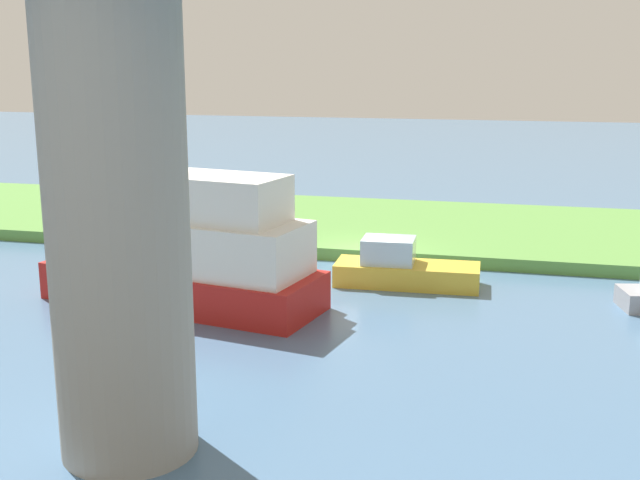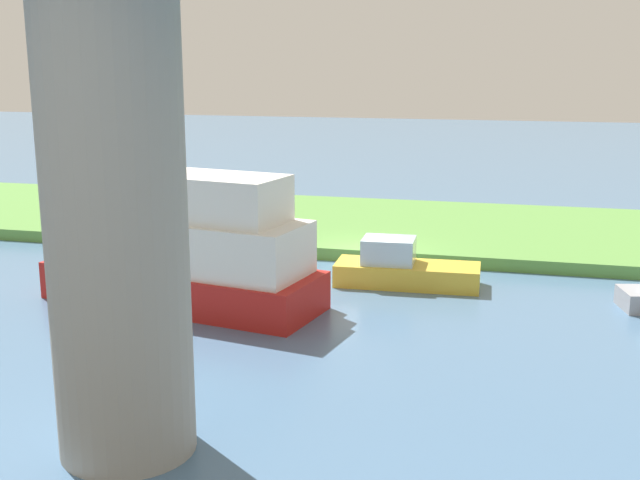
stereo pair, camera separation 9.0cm
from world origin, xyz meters
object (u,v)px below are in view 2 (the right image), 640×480
object	(u,v)px
bridge_pylon	(116,219)
skiff_small	(165,256)
mooring_post	(204,227)
person_on_bank	(253,219)
pontoon_yellow	(189,252)
riverboat_paddlewheel	(403,269)

from	to	relation	value
bridge_pylon	skiff_small	size ratio (longest dim) A/B	2.26
bridge_pylon	mooring_post	size ratio (longest dim) A/B	13.67
bridge_pylon	person_on_bank	size ratio (longest dim) A/B	6.90
bridge_pylon	mooring_post	world-z (taller)	bridge_pylon
pontoon_yellow	bridge_pylon	bearing A→B (deg)	106.06
person_on_bank	pontoon_yellow	bearing A→B (deg)	94.89
mooring_post	riverboat_paddlewheel	bearing A→B (deg)	157.31
pontoon_yellow	riverboat_paddlewheel	xyz separation A→B (m)	(-6.34, -3.97, -1.15)
person_on_bank	riverboat_paddlewheel	size ratio (longest dim) A/B	0.27
mooring_post	skiff_small	world-z (taller)	skiff_small
pontoon_yellow	riverboat_paddlewheel	size ratio (longest dim) A/B	1.89
mooring_post	skiff_small	bearing A→B (deg)	88.99
person_on_bank	pontoon_yellow	size ratio (longest dim) A/B	0.14
person_on_bank	skiff_small	xyz separation A→B (m)	(2.09, 4.31, -0.72)
skiff_small	riverboat_paddlewheel	size ratio (longest dim) A/B	0.83
bridge_pylon	mooring_post	xyz separation A→B (m)	(5.45, -17.19, -3.94)
riverboat_paddlewheel	pontoon_yellow	bearing A→B (deg)	32.05
person_on_bank	pontoon_yellow	distance (m)	8.41
mooring_post	pontoon_yellow	bearing A→B (deg)	109.41
mooring_post	bridge_pylon	bearing A→B (deg)	107.59
bridge_pylon	riverboat_paddlewheel	world-z (taller)	bridge_pylon
bridge_pylon	skiff_small	bearing A→B (deg)	-67.74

